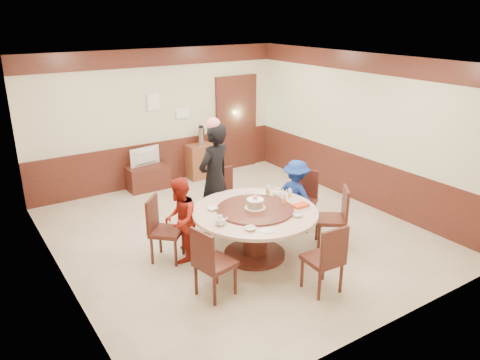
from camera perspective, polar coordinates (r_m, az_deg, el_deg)
room at (r=7.45m, az=-0.42°, el=1.03°), size 6.00×6.04×2.84m
banquet_table at (r=6.93m, az=1.82°, el=-5.35°), size 1.84×1.84×0.78m
chair_0 at (r=8.04m, az=7.51°, el=-3.61°), size 0.60×0.60×0.97m
chair_1 at (r=8.08m, az=-1.32°, el=-3.32°), size 0.47×0.48×0.97m
chair_2 at (r=7.04m, az=-9.02°, el=-7.29°), size 0.62×0.62×0.97m
chair_3 at (r=6.14m, az=-3.17°, el=-11.39°), size 0.53×0.52×0.97m
chair_4 at (r=6.31m, az=10.07°, el=-10.74°), size 0.47×0.47×0.97m
chair_5 at (r=7.47m, az=11.07°, el=-5.75°), size 0.62×0.62×0.97m
person_standing at (r=7.61m, az=-3.13°, el=0.15°), size 0.78×0.65×1.84m
person_red at (r=6.86m, az=-7.33°, el=-4.86°), size 0.75×0.78×1.27m
person_blue at (r=7.80m, az=6.81°, el=-1.91°), size 0.65×0.88×1.22m
birthday_cake at (r=6.82m, az=1.87°, el=-2.88°), size 0.31×0.31×0.21m
teapot_left at (r=6.36m, az=-2.44°, el=-5.04°), size 0.17×0.15×0.13m
teapot_right at (r=7.33m, az=4.57°, el=-1.61°), size 0.17×0.15×0.13m
bowl_0 at (r=6.86m, az=-3.35°, el=-3.52°), size 0.15×0.15×0.04m
bowl_1 at (r=6.68m, az=7.02°, el=-4.29°), size 0.14×0.14×0.04m
bowl_2 at (r=6.24m, az=1.26°, el=-5.94°), size 0.16×0.16×0.04m
bowl_3 at (r=7.09m, az=6.71°, el=-2.79°), size 0.13×0.13×0.04m
saucer_near at (r=6.23m, az=3.40°, el=-6.17°), size 0.18×0.18×0.01m
saucer_far at (r=7.46m, az=2.47°, el=-1.62°), size 0.18×0.18×0.01m
shrimp_platter at (r=6.96m, az=7.36°, el=-3.19°), size 0.30×0.20×0.06m
bottle_0 at (r=7.04m, az=5.41°, el=-2.40°), size 0.06×0.06×0.16m
bottle_1 at (r=7.24m, az=6.09°, el=-1.77°), size 0.06×0.06×0.16m
bottle_2 at (r=7.36m, az=3.40°, el=-1.32°), size 0.06×0.06×0.16m
tv_stand at (r=9.85m, az=-11.15°, el=0.33°), size 0.85×0.45×0.50m
television at (r=9.72m, az=-11.32°, el=2.78°), size 0.67×0.19×0.38m
side_cabinet at (r=10.39m, az=-4.34°, el=2.41°), size 0.80×0.40×0.75m
thermos at (r=10.20m, az=-4.74°, el=5.37°), size 0.15×0.15×0.38m
notice_left at (r=9.77m, az=-10.52°, el=9.32°), size 0.25×0.00×0.35m
notice_right at (r=10.09m, az=-6.99°, el=8.10°), size 0.30×0.00×0.22m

